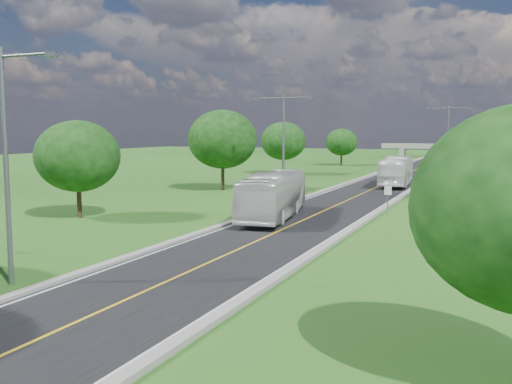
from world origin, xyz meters
TOP-DOWN VIEW (x-y plane):
  - ground at (0.00, 60.00)m, footprint 260.00×260.00m
  - road at (0.00, 66.00)m, footprint 8.00×150.00m
  - curb_left at (-4.25, 66.00)m, footprint 0.50×150.00m
  - curb_right at (4.25, 66.00)m, footprint 0.50×150.00m
  - speed_limit_sign at (5.20, 37.98)m, footprint 0.55×0.09m
  - overpass at (0.00, 140.00)m, footprint 30.00×3.00m
  - streetlight_near_left at (-6.00, 12.00)m, footprint 5.90×0.25m
  - streetlight_mid_left at (-6.00, 45.00)m, footprint 5.90×0.25m
  - streetlight_far_right at (6.00, 78.00)m, footprint 5.90×0.25m
  - tree_lb at (-16.00, 28.00)m, footprint 6.30×6.30m
  - tree_lc at (-15.00, 50.00)m, footprint 7.56×7.56m
  - tree_ld at (-17.00, 74.00)m, footprint 6.72×6.72m
  - tree_le at (-14.50, 98.00)m, footprint 5.88×5.88m
  - tree_re at (14.50, 100.00)m, footprint 5.46×5.46m
  - bus_outbound at (1.69, 62.21)m, footprint 3.77×12.43m
  - bus_inbound at (-2.40, 33.40)m, footprint 4.81×12.49m

SIDE VIEW (x-z plane):
  - ground at x=0.00m, z-range 0.00..0.00m
  - road at x=0.00m, z-range 0.00..0.06m
  - curb_left at x=-4.25m, z-range 0.00..0.22m
  - curb_right at x=4.25m, z-range 0.00..0.22m
  - speed_limit_sign at x=5.20m, z-range 0.40..2.80m
  - bus_inbound at x=-2.40m, z-range 0.06..3.46m
  - bus_outbound at x=1.69m, z-range 0.06..3.47m
  - overpass at x=0.00m, z-range 0.81..4.01m
  - tree_re at x=14.50m, z-range 0.85..7.20m
  - tree_le at x=-14.50m, z-range 0.91..7.75m
  - tree_lb at x=-16.00m, z-range 0.98..8.31m
  - tree_ld at x=-17.00m, z-range 1.05..8.86m
  - tree_lc at x=-15.00m, z-range 1.18..9.97m
  - streetlight_near_left at x=-6.00m, z-range 0.94..10.94m
  - streetlight_mid_left at x=-6.00m, z-range 0.94..10.94m
  - streetlight_far_right at x=6.00m, z-range 0.94..10.94m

